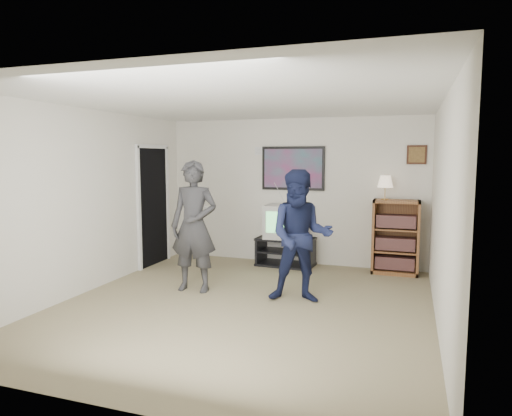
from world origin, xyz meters
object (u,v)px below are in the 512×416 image
Objects in this scene: crt_television at (286,221)px; bookshelf at (396,237)px; person_short at (301,236)px; person_tall at (194,226)px; media_stand at (286,252)px.

crt_television is 0.57× the size of bookshelf.
person_short is at bearing -120.64° from bookshelf.
person_short is at bearing -70.92° from crt_television.
person_tall reaches higher than crt_television.
person_tall is at bearing -110.87° from media_stand.
person_short reaches higher than bookshelf.
bookshelf is (1.78, 0.05, 0.35)m from media_stand.
bookshelf is 0.69× the size of person_short.
person_tall reaches higher than person_short.
media_stand is 2.03m from person_short.
person_tall reaches higher than media_stand.
bookshelf is 3.22m from person_tall.
crt_television is at bearing -178.39° from bookshelf.
person_short is (1.50, -0.00, -0.05)m from person_tall.
person_short is (-1.10, -1.86, 0.26)m from bookshelf.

